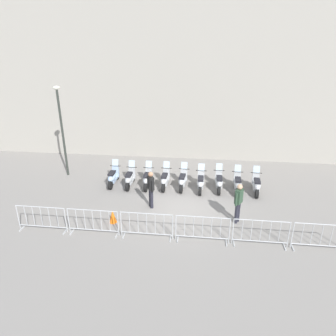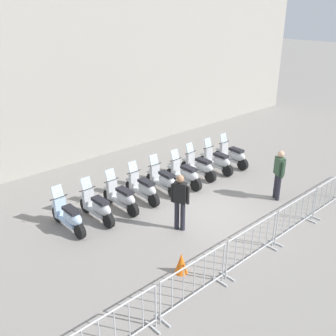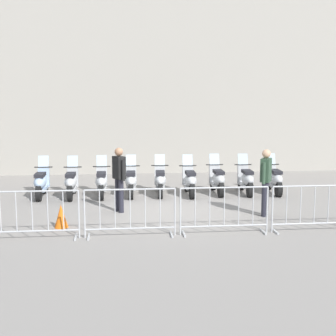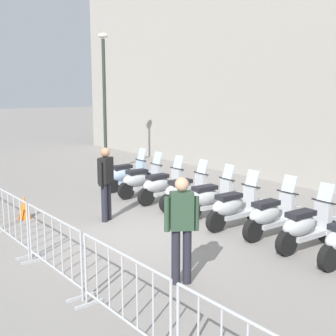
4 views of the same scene
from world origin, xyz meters
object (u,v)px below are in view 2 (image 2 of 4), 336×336
(motorcycle_6, at_px, (200,167))
(barrier_segment_2, at_px, (252,245))
(traffic_cone, at_px, (181,263))
(motorcycle_4, at_px, (164,180))
(motorcycle_1, at_px, (98,207))
(motorcycle_5, at_px, (185,174))
(motorcycle_2, at_px, (122,197))
(officer_near_row_end, at_px, (180,199))
(barrier_segment_1, at_px, (194,282))
(officer_mid_plaza, at_px, (279,172))
(barrier_segment_0, at_px, (115,333))
(barrier_segment_3, at_px, (296,216))
(motorcycle_0, at_px, (69,217))
(barrier_segment_4, at_px, (330,194))
(motorcycle_3, at_px, (143,188))
(motorcycle_7, at_px, (217,161))
(motorcycle_8, at_px, (233,156))

(motorcycle_6, bearing_deg, barrier_segment_2, -118.63)
(traffic_cone, bearing_deg, motorcycle_4, 57.71)
(motorcycle_1, height_order, motorcycle_5, same)
(motorcycle_2, distance_m, motorcycle_5, 2.75)
(motorcycle_4, height_order, motorcycle_5, same)
(officer_near_row_end, height_order, traffic_cone, officer_near_row_end)
(barrier_segment_1, xyz_separation_m, officer_mid_plaza, (5.47, 1.92, 0.46))
(traffic_cone, bearing_deg, barrier_segment_2, -25.07)
(motorcycle_6, height_order, officer_mid_plaza, officer_mid_plaza)
(barrier_segment_0, distance_m, barrier_segment_3, 6.26)
(motorcycle_1, bearing_deg, barrier_segment_1, -90.78)
(motorcycle_0, bearing_deg, motorcycle_5, 2.51)
(motorcycle_6, distance_m, barrier_segment_4, 4.64)
(motorcycle_1, distance_m, officer_mid_plaza, 5.97)
(motorcycle_2, bearing_deg, motorcycle_3, 7.00)
(motorcycle_0, bearing_deg, motorcycle_1, -0.86)
(motorcycle_4, height_order, motorcycle_6, same)
(motorcycle_3, relative_size, officer_mid_plaza, 1.00)
(officer_mid_plaza, bearing_deg, motorcycle_6, 106.30)
(barrier_segment_4, bearing_deg, motorcycle_6, 110.43)
(barrier_segment_4, xyz_separation_m, officer_near_row_end, (-4.57, 2.01, 0.46))
(motorcycle_1, height_order, motorcycle_2, same)
(motorcycle_4, height_order, barrier_segment_3, motorcycle_4)
(motorcycle_1, distance_m, officer_near_row_end, 2.56)
(motorcycle_6, xyz_separation_m, motorcycle_7, (0.92, -0.02, 0.00))
(motorcycle_1, relative_size, motorcycle_6, 1.00)
(motorcycle_2, bearing_deg, barrier_segment_1, -102.23)
(motorcycle_4, xyz_separation_m, motorcycle_5, (0.93, -0.07, 0.00))
(motorcycle_2, xyz_separation_m, motorcycle_5, (2.75, 0.11, 0.00))
(motorcycle_5, height_order, barrier_segment_2, motorcycle_5)
(barrier_segment_1, relative_size, officer_mid_plaza, 1.16)
(motorcycle_6, relative_size, barrier_segment_3, 0.86)
(motorcycle_2, relative_size, motorcycle_4, 1.00)
(motorcycle_3, relative_size, traffic_cone, 3.14)
(motorcycle_3, distance_m, barrier_segment_2, 4.45)
(barrier_segment_3, height_order, officer_near_row_end, officer_near_row_end)
(motorcycle_6, relative_size, barrier_segment_0, 0.86)
(motorcycle_4, height_order, officer_mid_plaza, officer_mid_plaza)
(motorcycle_3, xyz_separation_m, barrier_segment_3, (2.28, -4.29, 0.07))
(motorcycle_2, relative_size, barrier_segment_1, 0.86)
(motorcycle_3, height_order, motorcycle_7, same)
(barrier_segment_2, bearing_deg, motorcycle_3, 92.60)
(motorcycle_4, relative_size, motorcycle_8, 1.00)
(motorcycle_1, height_order, motorcycle_6, same)
(barrier_segment_2, xyz_separation_m, barrier_segment_3, (2.08, 0.15, 0.00))
(barrier_segment_0, bearing_deg, officer_mid_plaza, 15.38)
(motorcycle_3, distance_m, traffic_cone, 3.95)
(motorcycle_7, bearing_deg, motorcycle_1, -175.74)
(motorcycle_2, relative_size, motorcycle_7, 1.00)
(motorcycle_5, bearing_deg, traffic_cone, -131.90)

